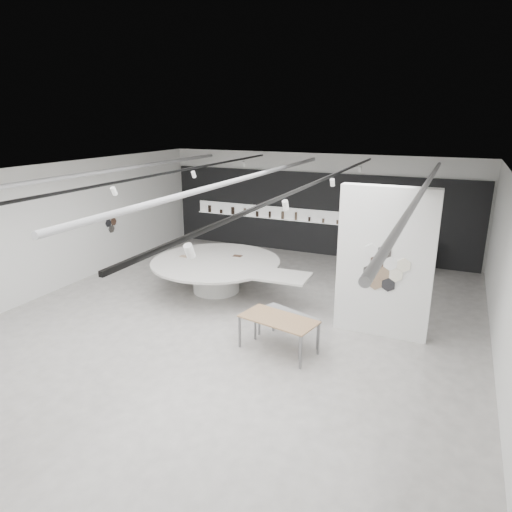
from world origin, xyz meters
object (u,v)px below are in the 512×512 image
at_px(partition_column, 385,263).
at_px(kitchen_counter, 404,253).
at_px(sample_table_wood, 279,321).
at_px(sample_table_stone, 286,318).
at_px(display_island, 218,271).

bearing_deg(partition_column, kitchen_counter, 91.28).
distance_m(partition_column, sample_table_wood, 2.87).
relative_size(partition_column, kitchen_counter, 1.91).
bearing_deg(sample_table_stone, display_island, 142.59).
relative_size(display_island, sample_table_stone, 3.16).
relative_size(display_island, sample_table_wood, 2.74).
relative_size(display_island, kitchen_counter, 2.67).
bearing_deg(display_island, kitchen_counter, 41.75).
distance_m(display_island, sample_table_wood, 4.02).
distance_m(partition_column, sample_table_stone, 2.65).
bearing_deg(sample_table_wood, kitchen_counter, 76.21).
height_order(display_island, kitchen_counter, kitchen_counter).
relative_size(partition_column, sample_table_wood, 1.96).
bearing_deg(kitchen_counter, sample_table_wood, -97.42).
relative_size(sample_table_wood, kitchen_counter, 0.97).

